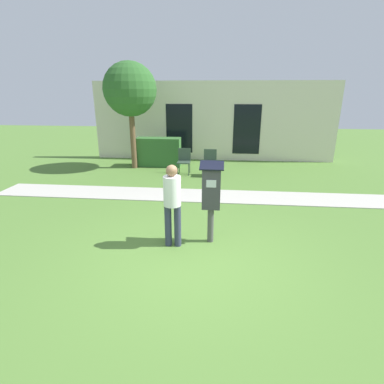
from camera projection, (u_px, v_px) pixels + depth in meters
ground_plane at (196, 260)px, 5.24m from camera, size 40.00×40.00×0.00m
sidewalk at (206, 196)px, 8.42m from camera, size 12.00×1.10×0.02m
building_facade at (213, 122)px, 12.43m from camera, size 10.00×0.26×3.20m
parking_meter at (211, 192)px, 5.58m from camera, size 0.44×0.31×1.59m
person_standing at (172, 200)px, 5.45m from camera, size 0.32×0.32×1.58m
outdoor_chair_left at (184, 159)px, 10.53m from camera, size 0.44×0.44×0.90m
outdoor_chair_middle at (210, 160)px, 10.34m from camera, size 0.44×0.44×0.90m
hedge_row at (159, 152)px, 11.64m from camera, size 1.69×0.60×1.10m
tree at (130, 90)px, 10.61m from camera, size 1.90×1.90×3.82m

